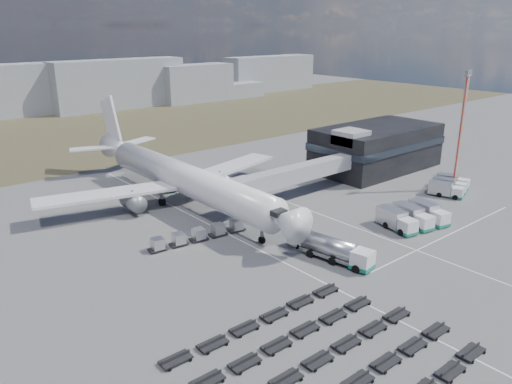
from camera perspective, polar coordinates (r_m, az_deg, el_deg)
ground at (r=71.82m, az=5.41°, el=-8.07°), size 420.00×420.00×0.00m
grass_strip at (r=164.58m, az=-23.00°, el=5.82°), size 420.00×90.00×0.01m
lane_markings at (r=80.21m, az=8.83°, el=-5.26°), size 47.12×110.00×0.01m
terminal at (r=119.42m, az=13.57°, el=5.04°), size 30.40×16.40×11.00m
jet_bridge at (r=93.94m, az=3.52°, el=1.79°), size 30.30×3.80×7.05m
airliner at (r=93.74m, az=-8.66°, el=1.72°), size 51.59×64.53×17.62m
skyline at (r=201.78m, az=-25.27°, el=10.14°), size 317.94×24.30×23.86m
fuel_tanker at (r=72.06m, az=9.19°, el=-6.58°), size 4.62×11.25×3.54m
pushback_tug at (r=77.14m, az=4.97°, el=-5.46°), size 3.62×2.13×1.57m
catering_truck at (r=104.13m, az=-9.90°, el=1.18°), size 4.15×6.83×2.93m
service_trucks_near at (r=87.70m, az=17.50°, el=-2.67°), size 11.18×9.28×3.01m
service_trucks_far at (r=107.64m, az=21.22°, el=0.70°), size 10.19×8.87×2.61m
uld_row at (r=78.55m, az=-6.56°, el=-4.82°), size 16.54×3.61×1.81m
baggage_dollies at (r=52.53m, az=7.49°, el=-18.72°), size 30.41×19.97×0.78m
floodlight_mast at (r=107.01m, az=22.36°, el=6.34°), size 2.27×1.85×23.94m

